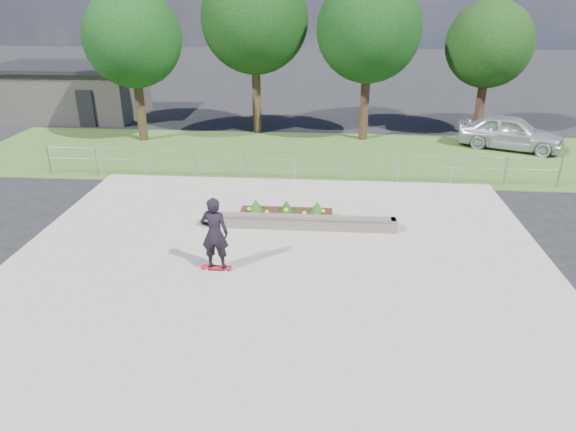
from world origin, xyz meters
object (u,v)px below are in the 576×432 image
object	(u,v)px
skateboarder	(215,234)
grind_ledge	(299,222)
parked_car	(510,132)
planter_bed	(286,215)

from	to	relation	value
skateboarder	grind_ledge	bearing A→B (deg)	53.92
skateboarder	parked_car	distance (m)	17.05
parked_car	skateboarder	bearing A→B (deg)	160.60
planter_bed	grind_ledge	bearing A→B (deg)	-51.34
grind_ledge	planter_bed	xyz separation A→B (m)	(-0.46, 0.58, -0.02)
grind_ledge	planter_bed	distance (m)	0.74
planter_bed	skateboarder	xyz separation A→B (m)	(-1.57, -3.36, 0.88)
grind_ledge	parked_car	bearing A→B (deg)	46.51
grind_ledge	parked_car	xyz separation A→B (m)	(9.37, 9.88, 0.54)
parked_car	grind_ledge	bearing A→B (deg)	159.11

